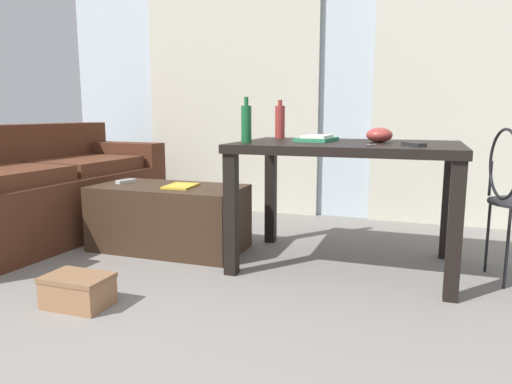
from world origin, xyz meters
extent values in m
plane|color=gray|center=(0.00, 1.22, 0.00)|extent=(7.78, 7.78, 0.00)
cube|color=silver|center=(0.00, 3.24, 1.29)|extent=(5.54, 0.10, 2.59)
cube|color=beige|center=(-1.06, 3.16, 1.11)|extent=(1.66, 0.03, 2.23)
cube|color=beige|center=(1.06, 3.16, 1.11)|extent=(1.66, 0.03, 2.23)
cube|color=#4C2819|center=(-1.97, 1.74, 0.23)|extent=(0.94, 2.00, 0.46)
cube|color=#4C2819|center=(-2.29, 1.75, 0.64)|extent=(0.30, 1.97, 0.37)
cube|color=#4C2819|center=(-1.93, 2.62, 0.56)|extent=(0.85, 0.24, 0.20)
cube|color=#552D1C|center=(-1.90, 2.12, 0.51)|extent=(0.64, 0.77, 0.10)
cube|color=#552D1C|center=(-1.94, 1.34, 0.51)|extent=(0.64, 0.77, 0.10)
cube|color=#382619|center=(-0.95, 1.78, 0.22)|extent=(1.00, 0.52, 0.44)
cube|color=black|center=(0.23, 1.81, 0.72)|extent=(1.27, 0.84, 0.05)
cube|color=black|center=(-0.36, 1.44, 0.35)|extent=(0.07, 0.07, 0.70)
cube|color=black|center=(0.82, 1.44, 0.35)|extent=(0.07, 0.07, 0.70)
cube|color=black|center=(-0.36, 2.18, 0.35)|extent=(0.07, 0.07, 0.70)
cube|color=black|center=(0.82, 2.18, 0.35)|extent=(0.07, 0.07, 0.70)
cylinder|color=black|center=(1.09, 1.71, 0.22)|extent=(0.02, 0.02, 0.43)
cylinder|color=black|center=(1.03, 1.97, 0.22)|extent=(0.02, 0.02, 0.43)
torus|color=black|center=(1.06, 1.84, 0.65)|extent=(0.10, 0.38, 0.39)
cylinder|color=black|center=(1.02, 2.00, 0.55)|extent=(0.02, 0.02, 0.20)
cylinder|color=#195B2D|center=(-0.32, 1.60, 0.85)|extent=(0.06, 0.06, 0.21)
cylinder|color=#195B2D|center=(-0.32, 1.60, 0.98)|extent=(0.02, 0.02, 0.05)
cylinder|color=#99332D|center=(-0.28, 2.15, 0.86)|extent=(0.07, 0.07, 0.22)
cylinder|color=#99332D|center=(-0.28, 2.15, 0.99)|extent=(0.03, 0.03, 0.04)
ellipsoid|color=#9E3833|center=(0.40, 1.88, 0.79)|extent=(0.15, 0.15, 0.09)
cube|color=#2D7F56|center=(0.03, 1.87, 0.76)|extent=(0.23, 0.31, 0.02)
cube|color=silver|center=(0.04, 1.87, 0.78)|extent=(0.16, 0.25, 0.02)
cube|color=#232326|center=(0.60, 1.64, 0.76)|extent=(0.13, 0.17, 0.02)
cube|color=#9EA0A5|center=(0.38, 1.62, 0.75)|extent=(0.03, 0.09, 0.00)
torus|color=#262628|center=(0.39, 1.56, 0.75)|extent=(0.03, 0.03, 0.00)
cube|color=#9EA0A5|center=(0.40, 1.62, 0.75)|extent=(0.03, 0.09, 0.00)
torus|color=#262628|center=(0.38, 1.56, 0.75)|extent=(0.03, 0.03, 0.00)
cube|color=#B7B7B2|center=(-1.30, 1.80, 0.45)|extent=(0.09, 0.15, 0.02)
cube|color=gold|center=(-0.85, 1.76, 0.44)|extent=(0.20, 0.25, 0.01)
cube|color=#996B47|center=(-0.88, 0.77, 0.07)|extent=(0.30, 0.20, 0.13)
cube|color=brown|center=(-0.88, 0.77, 0.14)|extent=(0.31, 0.21, 0.02)
camera|label=1|loc=(0.65, -0.98, 0.92)|focal=33.19mm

